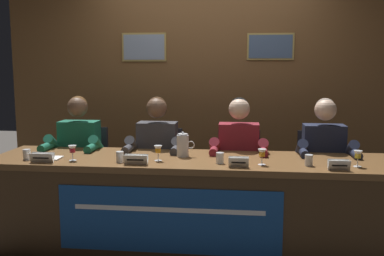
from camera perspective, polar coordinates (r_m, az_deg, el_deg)
name	(u,v)px	position (r m, az deg, el deg)	size (l,w,h in m)	color
ground_plane	(192,245)	(3.84, 0.00, -14.94)	(12.00, 12.00, 0.00)	#4C4742
wall_back_panelled	(207,84)	(4.97, 1.90, 5.77)	(4.51, 0.14, 2.60)	brown
conference_table	(190,190)	(3.57, -0.26, -8.02)	(3.31, 0.79, 0.75)	brown
chair_far_left	(85,175)	(4.50, -13.65, -5.92)	(0.44, 0.44, 0.89)	black
panelist_far_left	(77,151)	(4.26, -14.69, -2.94)	(0.51, 0.48, 1.22)	black
nameplate_far_left	(42,158)	(3.64, -18.84, -3.64)	(0.19, 0.06, 0.08)	white
juice_glass_far_left	(72,150)	(3.63, -15.21, -2.78)	(0.06, 0.06, 0.12)	white
water_cup_far_left	(27,155)	(3.79, -20.59, -3.30)	(0.06, 0.06, 0.08)	silver
chair_center_left	(160,177)	(4.30, -4.13, -6.36)	(0.44, 0.44, 0.89)	black
panelist_center_left	(156,153)	(4.05, -4.70, -3.27)	(0.51, 0.48, 1.22)	black
nameplate_center_left	(136,159)	(3.41, -7.29, -4.06)	(0.19, 0.06, 0.08)	white
juice_glass_center_left	(158,150)	(3.51, -4.41, -2.89)	(0.06, 0.06, 0.12)	white
water_cup_center_left	(120,157)	(3.51, -9.32, -3.78)	(0.06, 0.06, 0.08)	silver
chair_center_right	(238,179)	(4.23, 6.01, -6.63)	(0.44, 0.44, 0.89)	black
panelist_center_right	(238,155)	(3.97, 6.04, -3.51)	(0.51, 0.48, 1.22)	black
nameplate_center_right	(239,162)	(3.31, 6.05, -4.41)	(0.15, 0.06, 0.08)	white
juice_glass_center_right	(262,154)	(3.40, 9.04, -3.33)	(0.06, 0.06, 0.12)	white
water_cup_center_right	(220,159)	(3.43, 3.64, -3.97)	(0.06, 0.06, 0.08)	silver
chair_far_right	(320,182)	(4.29, 16.18, -6.70)	(0.44, 0.44, 0.89)	black
panelist_far_right	(325,157)	(4.04, 16.80, -3.62)	(0.51, 0.48, 1.22)	black
nameplate_far_right	(339,165)	(3.37, 18.48, -4.56)	(0.15, 0.06, 0.08)	white
juice_glass_far_right	(358,156)	(3.52, 20.67, -3.36)	(0.06, 0.06, 0.12)	white
water_cup_far_right	(309,161)	(3.46, 14.88, -4.13)	(0.06, 0.06, 0.08)	silver
water_pitcher_central	(183,145)	(3.67, -1.19, -2.24)	(0.15, 0.10, 0.21)	silver
document_stack_far_left	(48,158)	(3.78, -18.14, -3.72)	(0.21, 0.15, 0.01)	white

